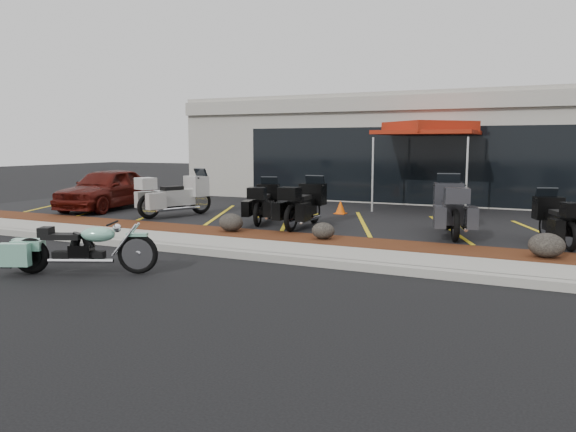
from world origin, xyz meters
The scene contains 18 objects.
ground centered at (0.00, 0.00, 0.00)m, with size 90.00×90.00×0.00m, color black.
curb centered at (0.00, 0.90, 0.07)m, with size 24.00×0.25×0.15m, color gray.
sidewalk centered at (0.00, 1.60, 0.07)m, with size 24.00×1.20×0.15m, color gray.
mulch_bed centered at (0.00, 2.80, 0.08)m, with size 24.00×1.20×0.16m, color #3B1B0D.
upper_lot centered at (0.00, 8.20, 0.07)m, with size 26.00×9.60×0.15m, color black.
dealership_building centered at (0.00, 14.47, 2.01)m, with size 18.00×8.16×4.00m.
boulder_left centered at (-2.39, 2.87, 0.37)m, with size 0.60×0.50×0.43m, color black.
boulder_mid centered at (0.00, 2.80, 0.34)m, with size 0.51×0.43×0.36m, color black.
boulder_right centered at (4.44, 2.68, 0.39)m, with size 0.64×0.53×0.45m, color black.
hero_cruiser centered at (-1.87, -1.06, 0.46)m, with size 2.63×0.67×0.92m, color #7DC3A6, non-canonical shape.
touring_white centered at (-4.99, 5.42, 0.83)m, with size 2.35×0.90×1.36m, color #BBBBB7, non-canonical shape.
touring_black_front centered at (-2.62, 5.28, 0.74)m, with size 2.04×0.78×1.18m, color black, non-canonical shape.
touring_black_mid centered at (-1.14, 5.01, 0.78)m, with size 2.18×0.83×1.27m, color black, non-canonical shape.
touring_grey centered at (2.20, 5.35, 0.84)m, with size 2.37×0.91×1.38m, color #2E2E33, non-canonical shape.
touring_black_rear centered at (4.37, 4.90, 0.72)m, with size 1.96×0.75×1.14m, color black, non-canonical shape.
parked_car centered at (-8.39, 5.16, 0.81)m, with size 1.56×3.87×1.32m, color #490F0A.
traffic_cone centered at (-1.23, 7.24, 0.35)m, with size 0.31×0.31×0.40m, color #E85307.
popup_canopy centered at (0.85, 9.55, 2.66)m, with size 3.30×3.30×2.77m.
Camera 1 is at (4.51, -8.47, 2.23)m, focal length 35.00 mm.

